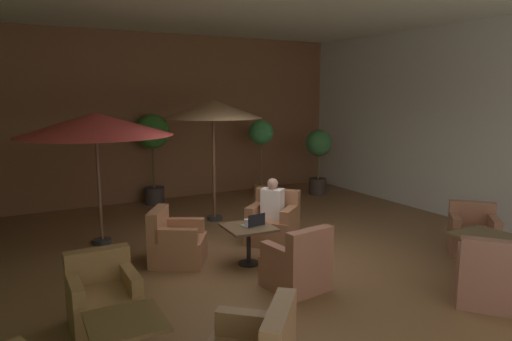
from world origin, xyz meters
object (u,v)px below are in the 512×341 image
potted_tree_mid_right (318,153)px  iced_drink_cup (247,223)px  cafe_table_front_left (249,234)px  potted_tree_left_corner (261,143)px  armchair_front_right_east (473,235)px  armchair_front_left_north (175,243)px  armchair_front_right_north (491,279)px  armchair_mid_center_north (103,301)px  patron_blue_shirt (273,201)px  open_laptop (254,223)px  armchair_front_left_east (297,266)px  armchair_front_left_south (273,224)px  cafe_table_front_right (485,242)px  cafe_table_mid_center (126,336)px  patio_umbrella_center_beige (95,125)px  potted_tree_mid_left (153,141)px  patio_umbrella_tall_red (213,110)px

potted_tree_mid_right → iced_drink_cup: (-3.97, -3.51, -0.43)m
cafe_table_front_left → potted_tree_left_corner: (2.50, 3.99, 0.89)m
armchair_front_right_east → potted_tree_mid_right: 4.96m
armchair_front_left_north → armchair_front_right_north: (2.96, -3.28, 0.01)m
armchair_mid_center_north → potted_tree_left_corner: 6.99m
potted_tree_left_corner → patron_blue_shirt: size_ratio=2.78×
cafe_table_front_left → armchair_mid_center_north: bearing=-158.5°
armchair_front_left_north → open_laptop: size_ratio=3.18×
armchair_front_left_east → armchair_front_right_north: 2.42m
cafe_table_front_left → armchair_front_left_south: size_ratio=0.70×
cafe_table_front_right → cafe_table_mid_center: same height
armchair_front_right_east → armchair_front_left_north: bearing=156.4°
armchair_front_left_south → cafe_table_front_right: bearing=-55.5°
armchair_front_right_north → armchair_front_right_east: 2.00m
armchair_front_right_east → patron_blue_shirt: size_ratio=1.47×
patio_umbrella_center_beige → iced_drink_cup: (1.76, -2.10, -1.43)m
cafe_table_front_right → potted_tree_mid_left: 7.26m
armchair_front_left_north → potted_tree_left_corner: bearing=44.3°
cafe_table_front_left → cafe_table_front_right: bearing=-36.4°
armchair_front_right_north → armchair_front_right_east: (1.49, 1.34, -0.02)m
cafe_table_front_left → armchair_front_right_east: (3.48, -1.34, -0.18)m
armchair_front_left_south → patron_blue_shirt: (-0.03, -0.03, 0.43)m
potted_tree_left_corner → potted_tree_mid_left: bearing=167.7°
potted_tree_mid_left → patron_blue_shirt: (0.94, -3.87, -0.73)m
potted_tree_mid_right → open_laptop: size_ratio=5.05×
patio_umbrella_center_beige → armchair_front_left_east: bearing=-59.4°
armchair_front_left_south → armchair_front_right_north: (1.12, -3.40, -0.01)m
cafe_table_front_right → patio_umbrella_tall_red: 5.41m
armchair_front_left_north → armchair_front_left_south: armchair_front_left_south is taller
armchair_front_left_north → patio_umbrella_center_beige: (-0.82, 1.52, 1.77)m
cafe_table_mid_center → potted_tree_left_corner: potted_tree_left_corner is taller
potted_tree_mid_left → iced_drink_cup: (0.07, -4.54, -0.84)m
armchair_front_left_east → potted_tree_mid_left: 5.81m
armchair_mid_center_north → iced_drink_cup: 2.54m
armchair_mid_center_north → cafe_table_front_left: bearing=21.5°
potted_tree_left_corner → patron_blue_shirt: bearing=-116.7°
armchair_front_left_north → patio_umbrella_center_beige: bearing=118.4°
patio_umbrella_center_beige → patron_blue_shirt: bearing=-28.5°
armchair_front_left_north → potted_tree_left_corner: size_ratio=0.54×
armchair_front_left_south → potted_tree_mid_right: bearing=42.5°
cafe_table_front_left → armchair_front_right_north: size_ratio=0.70×
potted_tree_mid_left → cafe_table_mid_center: bearing=-109.0°
cafe_table_front_left → armchair_front_left_east: bearing=-83.2°
potted_tree_mid_right → armchair_front_right_north: bearing=-107.5°
armchair_front_right_north → potted_tree_left_corner: size_ratio=0.56×
armchair_front_right_north → cafe_table_mid_center: size_ratio=1.57×
cafe_table_front_right → patron_blue_shirt: bearing=125.2°
armchair_front_right_east → patron_blue_shirt: (-2.64, 2.03, 0.46)m
patio_umbrella_tall_red → iced_drink_cup: (-0.59, -2.54, -1.62)m
potted_tree_left_corner → potted_tree_mid_right: potted_tree_left_corner is taller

